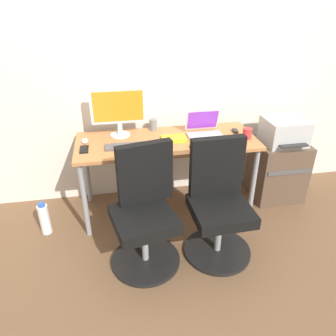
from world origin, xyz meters
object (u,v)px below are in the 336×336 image
printer (284,131)px  desktop_monitor (118,109)px  office_chair_left (145,213)px  open_laptop (205,130)px  side_cabinet (277,170)px  coffee_mug (247,133)px  office_chair_right (219,205)px  water_bottle_on_floor (45,219)px

printer → desktop_monitor: desktop_monitor is taller
office_chair_left → open_laptop: (0.63, 0.66, 0.36)m
side_cabinet → coffee_mug: (-0.44, -0.13, 0.48)m
coffee_mug → office_chair_right: bearing=-127.8°
office_chair_right → water_bottle_on_floor: office_chair_right is taller
coffee_mug → printer: bearing=16.3°
desktop_monitor → open_laptop: desktop_monitor is taller
side_cabinet → water_bottle_on_floor: size_ratio=1.93×
office_chair_left → open_laptop: size_ratio=3.03×
coffee_mug → desktop_monitor: bearing=166.5°
office_chair_right → side_cabinet: size_ratio=1.57×
printer → water_bottle_on_floor: 2.33m
water_bottle_on_floor → printer: bearing=5.2°
office_chair_left → side_cabinet: size_ratio=1.57×
desktop_monitor → coffee_mug: (1.10, -0.26, -0.20)m
office_chair_left → office_chair_right: same height
water_bottle_on_floor → desktop_monitor: 1.15m
printer → water_bottle_on_floor: printer is taller
water_bottle_on_floor → side_cabinet: bearing=5.2°
water_bottle_on_floor → open_laptop: size_ratio=1.00×
printer → desktop_monitor: size_ratio=0.83×
office_chair_left → office_chair_right: (0.58, 0.00, 0.00)m
office_chair_left → office_chair_right: size_ratio=1.00×
open_laptop → coffee_mug: bearing=-20.2°
office_chair_right → desktop_monitor: bearing=131.4°
printer → open_laptop: size_ratio=1.29×
office_chair_right → printer: (0.84, 0.65, 0.29)m
office_chair_left → open_laptop: open_laptop is taller
desktop_monitor → open_laptop: size_ratio=1.55×
office_chair_right → open_laptop: (0.06, 0.66, 0.36)m
office_chair_left → side_cabinet: office_chair_left is taller
desktop_monitor → open_laptop: 0.79m
printer → desktop_monitor: 1.57m
side_cabinet → printer: bearing=-90.0°
water_bottle_on_floor → open_laptop: 1.61m
office_chair_left → desktop_monitor: size_ratio=1.96×
office_chair_right → side_cabinet: bearing=37.8°
office_chair_left → water_bottle_on_floor: 0.99m
side_cabinet → desktop_monitor: bearing=174.9°
office_chair_right → printer: bearing=37.7°
printer → open_laptop: open_laptop is taller
open_laptop → coffee_mug: 0.38m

